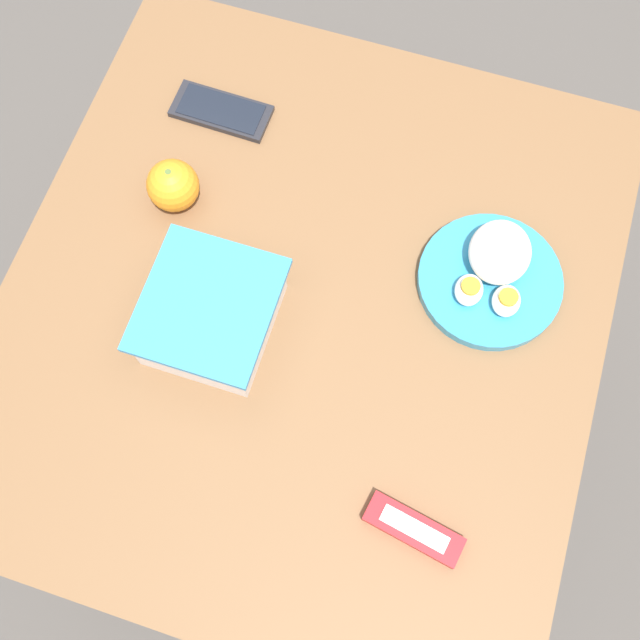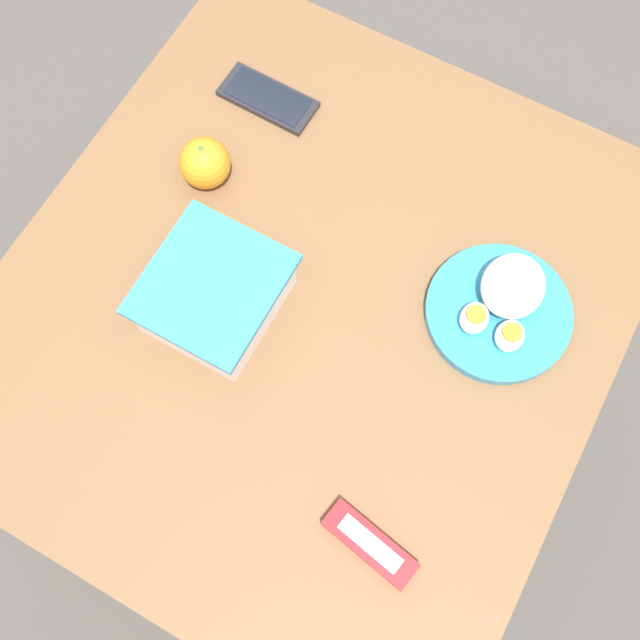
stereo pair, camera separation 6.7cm
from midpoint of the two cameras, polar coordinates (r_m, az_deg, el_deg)
name	(u,v)px [view 2 (the right image)]	position (r m, az deg, el deg)	size (l,w,h in m)	color
ground_plane	(314,417)	(1.79, 0.58, -7.52)	(10.00, 10.00, 0.00)	#4C4742
table	(310,323)	(1.14, 0.91, -0.35)	(0.92, 0.84, 0.77)	brown
food_container	(215,296)	(1.02, -6.14, 1.67)	(0.18, 0.17, 0.08)	white
orange_fruit	(205,163)	(1.11, -7.07, 11.65)	(0.08, 0.08, 0.08)	orange
rice_plate	(503,305)	(1.06, 15.50, 0.95)	(0.20, 0.20, 0.07)	teal
candy_bar	(370,544)	(0.98, 5.86, -16.81)	(0.06, 0.13, 0.02)	red
cell_phone	(268,98)	(1.21, -2.35, 16.39)	(0.07, 0.15, 0.01)	#232328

